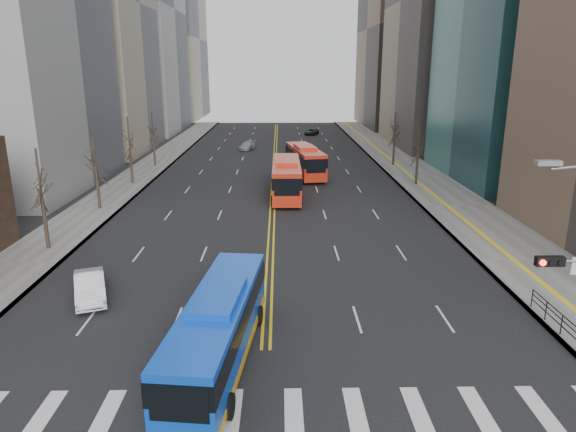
# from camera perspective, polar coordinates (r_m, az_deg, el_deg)

# --- Properties ---
(ground) EXTENTS (220.00, 220.00, 0.00)m
(ground) POSITION_cam_1_polar(r_m,az_deg,el_deg) (20.48, -2.88, -21.83)
(ground) COLOR black
(sidewalk_right) EXTENTS (7.00, 130.00, 0.15)m
(sidewalk_right) POSITION_cam_1_polar(r_m,az_deg,el_deg) (64.65, 14.19, 4.39)
(sidewalk_right) COLOR slate
(sidewalk_right) RESTS_ON ground
(sidewalk_left) EXTENTS (5.00, 130.00, 0.15)m
(sidewalk_left) POSITION_cam_1_polar(r_m,az_deg,el_deg) (64.75, -16.37, 4.25)
(sidewalk_left) COLOR slate
(sidewalk_left) RESTS_ON ground
(crosswalk) EXTENTS (26.70, 4.00, 0.01)m
(crosswalk) POSITION_cam_1_polar(r_m,az_deg,el_deg) (20.48, -2.88, -21.82)
(crosswalk) COLOR silver
(crosswalk) RESTS_ON ground
(centerline) EXTENTS (0.55, 100.00, 0.01)m
(centerline) POSITION_cam_1_polar(r_m,az_deg,el_deg) (72.27, -1.48, 6.01)
(centerline) COLOR gold
(centerline) RESTS_ON ground
(pedestrian_railing) EXTENTS (0.06, 6.06, 1.02)m
(pedestrian_railing) POSITION_cam_1_polar(r_m,az_deg,el_deg) (28.54, 28.15, -10.30)
(pedestrian_railing) COLOR black
(pedestrian_railing) RESTS_ON sidewalk_right
(street_trees) EXTENTS (35.20, 47.20, 7.60)m
(street_trees) POSITION_cam_1_polar(r_m,az_deg,el_deg) (51.89, -9.73, 7.27)
(street_trees) COLOR #2D241B
(street_trees) RESTS_ON ground
(blue_bus) EXTENTS (3.72, 11.71, 3.36)m
(blue_bus) POSITION_cam_1_polar(r_m,az_deg,el_deg) (23.03, -7.73, -12.10)
(blue_bus) COLOR blue
(blue_bus) RESTS_ON ground
(red_bus_near) EXTENTS (3.06, 12.02, 3.79)m
(red_bus_near) POSITION_cam_1_polar(r_m,az_deg,el_deg) (52.27, -0.19, 4.48)
(red_bus_near) COLOR red
(red_bus_near) RESTS_ON ground
(red_bus_far) EXTENTS (4.60, 11.96, 3.69)m
(red_bus_far) POSITION_cam_1_polar(r_m,az_deg,el_deg) (62.67, 1.89, 6.36)
(red_bus_far) COLOR red
(red_bus_far) RESTS_ON ground
(car_white) EXTENTS (3.08, 4.80, 1.49)m
(car_white) POSITION_cam_1_polar(r_m,az_deg,el_deg) (31.23, -21.14, -7.35)
(car_white) COLOR white
(car_white) RESTS_ON ground
(car_dark_mid) EXTENTS (3.52, 4.81, 1.52)m
(car_dark_mid) POSITION_cam_1_polar(r_m,az_deg,el_deg) (74.21, 2.89, 6.85)
(car_dark_mid) COLOR black
(car_dark_mid) RESTS_ON ground
(car_silver) EXTENTS (2.98, 4.73, 1.28)m
(car_silver) POSITION_cam_1_polar(r_m,az_deg,el_deg) (83.71, -4.56, 7.78)
(car_silver) COLOR #98999D
(car_silver) RESTS_ON ground
(car_dark_far) EXTENTS (3.35, 4.68, 1.18)m
(car_dark_far) POSITION_cam_1_polar(r_m,az_deg,el_deg) (103.09, 2.63, 9.34)
(car_dark_far) COLOR black
(car_dark_far) RESTS_ON ground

